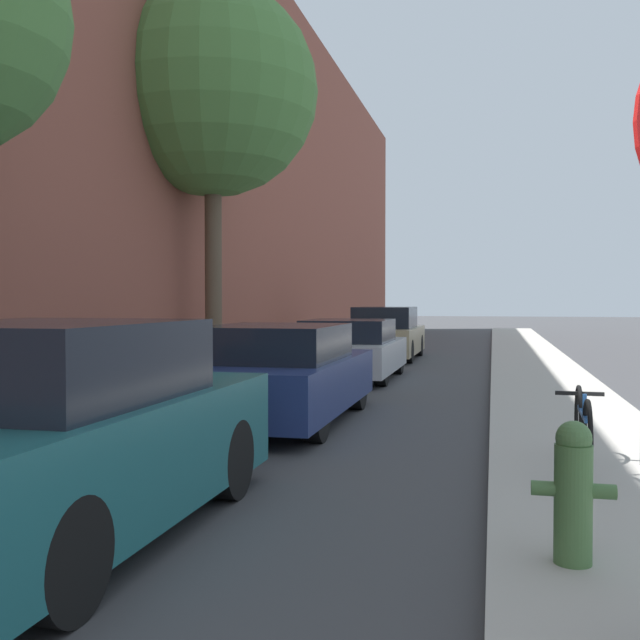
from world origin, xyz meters
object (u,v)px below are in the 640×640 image
object	(u,v)px
street_tree_far	(213,92)
fire_hydrant	(573,490)
parked_car_silver	(350,350)
parked_car_champagne	(386,335)
parked_car_navy	(278,374)
parked_car_teal	(55,436)
bicycle	(583,430)

from	to	relation	value
street_tree_far	fire_hydrant	size ratio (longest dim) A/B	9.01
parked_car_silver	parked_car_champagne	world-z (taller)	parked_car_champagne
parked_car_silver	street_tree_far	world-z (taller)	street_tree_far
parked_car_navy	fire_hydrant	size ratio (longest dim) A/B	5.13
parked_car_champagne	fire_hydrant	bearing A→B (deg)	-78.14
parked_car_navy	street_tree_far	xyz separation A→B (m)	(-2.37, 3.72, 4.94)
parked_car_teal	parked_car_champagne	xyz separation A→B (m)	(0.04, 15.90, -0.03)
parked_car_teal	parked_car_navy	distance (m)	5.05
parked_car_silver	bicycle	size ratio (longest dim) A/B	2.24
parked_car_silver	fire_hydrant	xyz separation A→B (m)	(3.36, -10.67, -0.05)
parked_car_teal	street_tree_far	size ratio (longest dim) A/B	0.52
parked_car_teal	fire_hydrant	xyz separation A→B (m)	(3.38, -0.03, -0.16)
parked_car_navy	parked_car_champagne	distance (m)	10.85
parked_car_silver	bicycle	distance (m)	9.01
parked_car_champagne	parked_car_teal	bearing A→B (deg)	-90.13
parked_car_teal	fire_hydrant	distance (m)	3.39
parked_car_navy	parked_car_silver	bearing A→B (deg)	90.89
parked_car_navy	fire_hydrant	world-z (taller)	parked_car_navy
parked_car_navy	parked_car_silver	world-z (taller)	parked_car_navy
parked_car_navy	parked_car_silver	size ratio (longest dim) A/B	1.09
fire_hydrant	bicycle	size ratio (longest dim) A/B	0.47
street_tree_far	bicycle	bearing A→B (deg)	-46.84
parked_car_navy	street_tree_far	distance (m)	6.62
street_tree_far	parked_car_silver	bearing A→B (deg)	39.13
parked_car_teal	fire_hydrant	world-z (taller)	parked_car_teal
fire_hydrant	bicycle	xyz separation A→B (m)	(0.33, 2.44, -0.06)
parked_car_navy	bicycle	bearing A→B (deg)	-36.37
parked_car_silver	street_tree_far	xyz separation A→B (m)	(-2.29, -1.86, 4.98)
parked_car_silver	fire_hydrant	bearing A→B (deg)	-72.52
parked_car_teal	parked_car_silver	world-z (taller)	parked_car_teal
street_tree_far	bicycle	world-z (taller)	street_tree_far
street_tree_far	fire_hydrant	distance (m)	11.61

